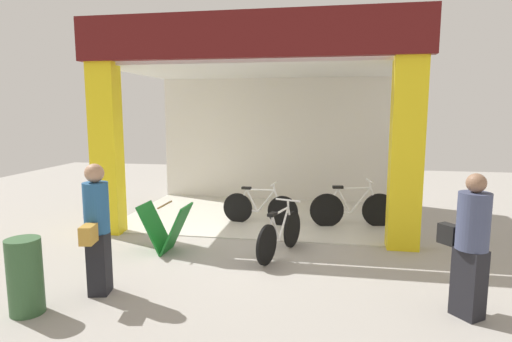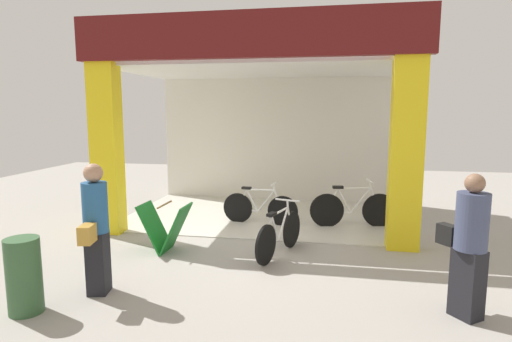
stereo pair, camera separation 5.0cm
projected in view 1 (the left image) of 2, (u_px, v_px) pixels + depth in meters
The scene contains 9 objects.
ground_plane at pixel (247, 240), 7.78m from camera, with size 19.92×19.92×0.00m, color #9E9991.
shop_facade at pixel (263, 120), 9.27m from camera, with size 6.16×3.97×4.01m.
bicycle_inside_0 at pixel (260, 208), 8.78m from camera, with size 1.60×0.44×0.88m.
bicycle_inside_1 at pixel (353, 208), 8.59m from camera, with size 1.73×0.49×0.97m.
bicycle_parked_0 at pixel (280, 234), 6.91m from camera, with size 0.58×1.54×0.88m.
sandwich_board_sign at pixel (166, 228), 7.08m from camera, with size 0.82×0.56×0.83m.
pedestrian_0 at pixel (471, 244), 4.79m from camera, with size 0.55×0.63×1.68m.
pedestrian_1 at pixel (97, 228), 5.38m from camera, with size 0.37×0.62×1.71m.
trash_bin at pixel (25, 276), 4.92m from camera, with size 0.39×0.39×0.90m, color #335933.
Camera 1 is at (1.46, -7.37, 2.37)m, focal length 29.69 mm.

